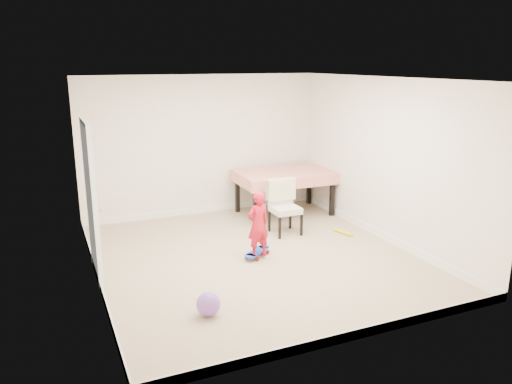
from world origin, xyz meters
name	(u,v)px	position (x,y,z in m)	size (l,w,h in m)	color
ground	(255,257)	(0.00, 0.00, 0.00)	(5.00, 5.00, 0.00)	tan
ceiling	(255,80)	(0.00, 0.00, 2.58)	(4.50, 5.00, 0.04)	white
wall_back	(202,146)	(0.00, 2.48, 1.30)	(4.50, 0.04, 2.60)	silver
wall_front	(355,222)	(0.00, -2.48, 1.30)	(4.50, 0.04, 2.60)	silver
wall_left	(91,188)	(-2.23, 0.00, 1.30)	(0.04, 5.00, 2.60)	silver
wall_right	(383,160)	(2.23, 0.00, 1.30)	(0.04, 5.00, 2.60)	silver
door	(91,203)	(-2.22, 0.30, 1.02)	(0.10, 0.94, 2.11)	white
baseboard_back	(204,209)	(0.00, 2.49, 0.06)	(4.50, 0.02, 0.12)	white
baseboard_front	(350,336)	(0.00, -2.49, 0.06)	(4.50, 0.02, 0.12)	white
baseboard_left	(99,279)	(-2.24, 0.00, 0.06)	(0.02, 5.00, 0.12)	white
baseboard_right	(379,234)	(2.24, 0.00, 0.06)	(0.02, 5.00, 0.12)	white
dining_table	(284,193)	(1.38, 1.81, 0.41)	(1.75, 1.10, 0.83)	red
dining_chair	(285,208)	(0.89, 0.78, 0.46)	(0.50, 0.58, 0.91)	silver
skateboard	(257,254)	(0.05, 0.03, 0.04)	(0.59, 0.21, 0.09)	blue
child	(258,227)	(0.02, -0.06, 0.49)	(0.36, 0.24, 0.99)	red
balloon	(208,304)	(-1.18, -1.39, 0.14)	(0.28, 0.28, 0.28)	#8250C1
foam_toy	(343,232)	(1.78, 0.37, 0.03)	(0.06, 0.06, 0.40)	yellow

